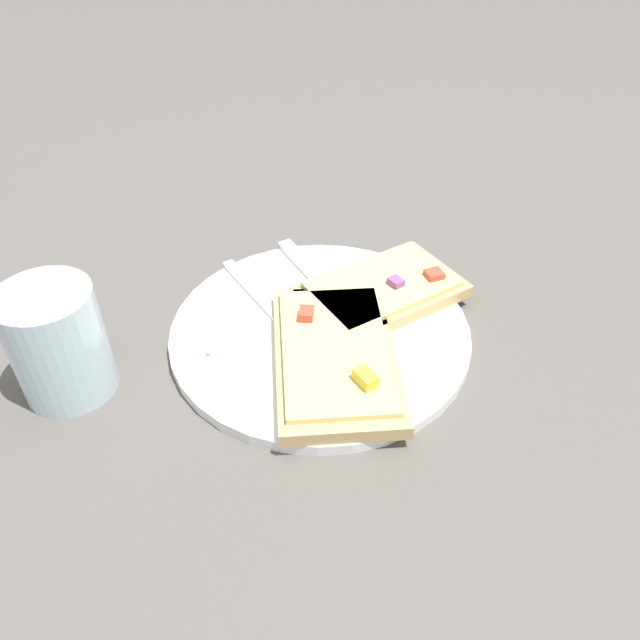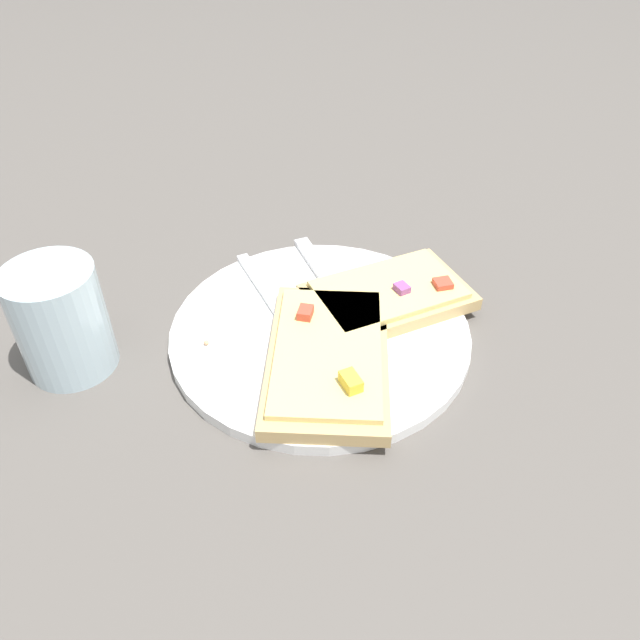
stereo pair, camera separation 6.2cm
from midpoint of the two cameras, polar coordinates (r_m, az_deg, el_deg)
The scene contains 8 objects.
ground_plane at distance 0.63m, azimuth 2.80°, elevation -1.64°, with size 4.00×4.00×0.00m, color #56514C.
plate at distance 0.63m, azimuth 2.81°, elevation -1.23°, with size 0.30×0.30×0.01m.
fork at distance 0.63m, azimuth -0.33°, elevation -0.28°, with size 0.14×0.20×0.01m.
knife at distance 0.68m, azimuth 3.52°, elevation 3.25°, with size 0.12×0.20×0.01m.
pizza_slice_main at distance 0.58m, azimuth 3.79°, elevation -3.40°, with size 0.13×0.20×0.03m.
pizza_slice_corner at distance 0.66m, azimuth 8.95°, elevation 2.16°, with size 0.19×0.18×0.03m.
crumb_scatter at distance 0.58m, azimuth 5.08°, elevation -4.24°, with size 0.17×0.10×0.01m.
drinking_glass at distance 0.60m, azimuth -19.95°, elevation -0.15°, with size 0.08×0.08×0.11m.
Camera 2 is at (0.07, -0.47, 0.42)m, focal length 35.00 mm.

